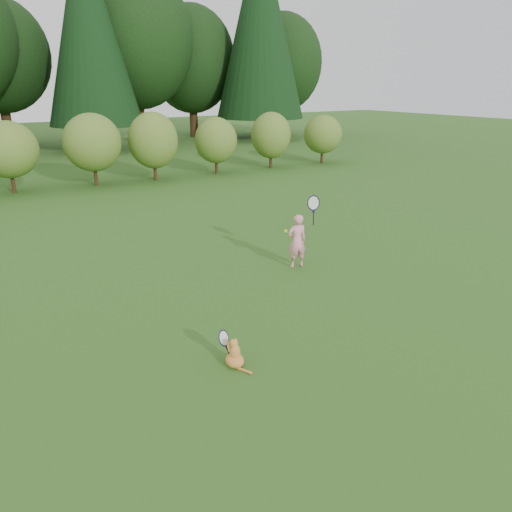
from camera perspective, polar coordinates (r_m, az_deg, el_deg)
ground at (r=9.30m, az=1.55°, el=-5.68°), size 100.00×100.00×0.00m
shrub_row at (r=20.72m, az=-18.88°, el=11.28°), size 28.00×3.00×2.80m
woodland_backdrop at (r=30.61m, az=-25.11°, el=24.36°), size 48.00×10.00×15.00m
child at (r=11.04m, az=4.77°, el=1.87°), size 0.70×0.43×1.81m
cat at (r=7.36m, az=-2.52°, el=-10.88°), size 0.33×0.64×0.59m
tennis_ball at (r=10.26m, az=3.40°, el=2.84°), size 0.07×0.07×0.07m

